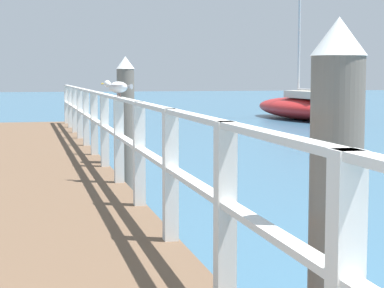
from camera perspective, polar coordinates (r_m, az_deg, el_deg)
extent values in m
cube|color=brown|center=(10.86, -13.20, -3.22)|extent=(2.46, 21.55, 0.47)
cube|color=silver|center=(4.34, 2.74, -5.63)|extent=(0.12, 0.12, 1.14)
cube|color=silver|center=(5.93, -1.78, -2.56)|extent=(0.12, 0.12, 1.14)
cube|color=silver|center=(7.55, -4.37, -0.80)|extent=(0.12, 0.12, 1.14)
cube|color=silver|center=(9.19, -6.03, 0.34)|extent=(0.12, 0.12, 1.14)
cube|color=silver|center=(10.84, -7.19, 1.14)|extent=(0.12, 0.12, 1.14)
cube|color=silver|center=(12.49, -8.05, 1.72)|extent=(0.12, 0.12, 1.14)
cube|color=silver|center=(14.14, -8.71, 2.17)|extent=(0.12, 0.12, 1.14)
cube|color=silver|center=(15.79, -9.22, 2.53)|extent=(0.12, 0.12, 1.14)
cube|color=silver|center=(17.45, -9.64, 2.81)|extent=(0.12, 0.12, 1.14)
cube|color=silver|center=(19.11, -9.99, 3.05)|extent=(0.12, 0.12, 1.14)
cube|color=silver|center=(20.76, -10.28, 3.25)|extent=(0.12, 0.12, 1.14)
cube|color=silver|center=(10.81, -7.23, 4.03)|extent=(0.10, 19.95, 0.04)
cube|color=silver|center=(10.83, -7.20, 1.44)|extent=(0.10, 19.95, 0.04)
cylinder|color=#6B6056|center=(3.78, 11.66, -8.12)|extent=(0.28, 0.28, 1.99)
cone|color=white|center=(3.68, 12.00, 8.67)|extent=(0.29, 0.29, 0.20)
cylinder|color=#6B6056|center=(11.22, -5.46, 1.09)|extent=(0.28, 0.28, 1.99)
cone|color=white|center=(11.19, -5.51, 6.68)|extent=(0.29, 0.29, 0.20)
ellipsoid|color=white|center=(9.16, -6.08, 4.66)|extent=(0.29, 0.28, 0.15)
sphere|color=white|center=(9.26, -6.98, 4.94)|extent=(0.09, 0.09, 0.09)
cone|color=gold|center=(9.30, -7.31, 4.94)|extent=(0.05, 0.05, 0.02)
cone|color=#939399|center=(9.06, -5.20, 4.73)|extent=(0.11, 0.11, 0.07)
ellipsoid|color=#939399|center=(9.16, -6.09, 4.83)|extent=(0.28, 0.28, 0.04)
cylinder|color=tan|center=(9.14, -6.12, 4.03)|extent=(0.01, 0.01, 0.05)
cylinder|color=tan|center=(9.18, -5.94, 4.04)|extent=(0.01, 0.01, 0.05)
ellipsoid|color=red|center=(30.17, 9.04, 2.91)|extent=(2.93, 7.52, 0.93)
cylinder|color=#B2B2B7|center=(30.55, 8.83, 10.06)|extent=(0.10, 0.10, 6.65)
cylinder|color=#B2B2B7|center=(29.32, 9.88, 4.42)|extent=(0.28, 2.58, 0.08)
cube|color=beige|center=(29.36, 9.84, 4.03)|extent=(1.53, 2.74, 0.30)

